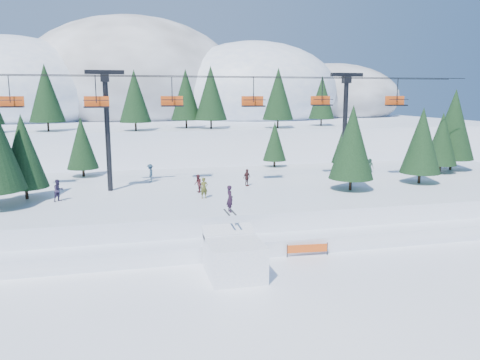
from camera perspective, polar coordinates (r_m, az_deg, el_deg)
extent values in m
plane|color=white|center=(26.86, 3.58, -13.25)|extent=(160.00, 160.00, 0.00)
cube|color=white|center=(43.20, -3.41, -2.35)|extent=(70.00, 22.00, 2.50)
cube|color=white|center=(33.91, -0.40, -7.14)|extent=(70.00, 6.00, 1.10)
cube|color=white|center=(92.12, -8.92, 5.42)|extent=(110.00, 60.00, 6.00)
ellipsoid|color=white|center=(97.72, -26.11, 9.74)|extent=(36.00, 32.40, 19.80)
ellipsoid|color=#605B59|center=(101.54, -13.01, 11.53)|extent=(44.00, 39.60, 26.40)
ellipsoid|color=white|center=(96.87, 1.69, 10.76)|extent=(34.00, 30.60, 19.72)
ellipsoid|color=#605B59|center=(109.34, 11.16, 9.85)|extent=(30.00, 27.00, 15.00)
cylinder|color=black|center=(64.32, -12.59, 6.39)|extent=(0.26, 0.26, 1.12)
cone|color=#1B3D1D|center=(64.18, -12.73, 9.97)|extent=(4.18, 4.18, 6.91)
cylinder|color=black|center=(66.92, -3.55, 6.80)|extent=(0.26, 0.26, 1.23)
cone|color=#1B3D1D|center=(66.79, -3.59, 10.55)|extent=(4.55, 4.55, 7.53)
cylinder|color=black|center=(68.25, 4.62, 6.85)|extent=(0.26, 0.26, 1.20)
cone|color=#1B3D1D|center=(68.13, 4.67, 10.44)|extent=(4.45, 4.45, 7.35)
cylinder|color=black|center=(66.90, -22.34, 6.05)|extent=(0.26, 0.26, 1.22)
cone|color=#1B3D1D|center=(66.78, -22.60, 9.77)|extent=(4.53, 4.53, 7.49)
cylinder|color=black|center=(74.53, 9.86, 6.97)|extent=(0.26, 0.26, 1.06)
cone|color=#1B3D1D|center=(74.41, 9.95, 9.89)|extent=(3.95, 3.95, 6.54)
cylinder|color=black|center=(68.55, -6.55, 6.82)|extent=(0.26, 0.26, 1.17)
cone|color=#1B3D1D|center=(68.42, -6.63, 10.32)|extent=(4.36, 4.36, 7.21)
cube|color=white|center=(28.48, -0.73, -9.48)|extent=(3.20, 3.95, 2.16)
cube|color=white|center=(29.69, -1.46, -6.34)|extent=(3.20, 1.38, 0.77)
imported|color=black|center=(29.07, -1.25, -2.29)|extent=(0.48, 0.66, 1.69)
cube|color=black|center=(29.23, -1.63, -3.95)|extent=(0.11, 1.65, 0.03)
cube|color=black|center=(29.32, -0.86, -3.91)|extent=(0.11, 1.65, 0.03)
cylinder|color=black|center=(41.67, -15.83, 5.50)|extent=(0.44, 0.44, 10.00)
cube|color=black|center=(41.58, -16.19, 12.52)|extent=(3.20, 0.35, 0.35)
cube|color=black|center=(41.56, -16.16, 11.90)|extent=(0.70, 0.70, 0.70)
cylinder|color=black|center=(46.32, 12.64, 6.10)|extent=(0.44, 0.44, 10.00)
cube|color=black|center=(46.25, 12.89, 12.41)|extent=(3.20, 0.35, 0.35)
cube|color=black|center=(46.23, 12.87, 11.85)|extent=(0.70, 0.70, 0.70)
cylinder|color=black|center=(41.40, -0.48, 12.51)|extent=(46.00, 0.06, 0.06)
cylinder|color=black|center=(43.74, -1.21, 12.40)|extent=(46.00, 0.06, 0.06)
cylinder|color=black|center=(43.73, -26.32, 9.90)|extent=(0.08, 0.08, 2.20)
cube|color=black|center=(43.74, -26.17, 8.01)|extent=(2.00, 0.75, 0.12)
cube|color=#D54A13|center=(44.10, -26.11, 8.61)|extent=(2.00, 0.10, 0.85)
cylinder|color=black|center=(43.39, -26.32, 8.72)|extent=(2.00, 0.06, 0.06)
cylinder|color=black|center=(40.38, -17.18, 10.55)|extent=(0.08, 0.08, 2.20)
cube|color=black|center=(40.39, -17.07, 8.50)|extent=(2.00, 0.75, 0.12)
cube|color=#D54A13|center=(40.76, -17.08, 9.14)|extent=(2.00, 0.10, 0.85)
cylinder|color=black|center=(40.03, -17.15, 9.27)|extent=(2.00, 0.06, 0.06)
cylinder|color=black|center=(42.89, -8.29, 10.86)|extent=(0.08, 0.08, 2.20)
cube|color=black|center=(42.90, -8.24, 8.93)|extent=(2.00, 0.75, 0.12)
cube|color=#D54A13|center=(43.27, -8.30, 9.53)|extent=(2.00, 0.10, 0.85)
cylinder|color=black|center=(42.54, -8.22, 9.66)|extent=(2.00, 0.06, 0.06)
cylinder|color=black|center=(41.75, 1.66, 10.98)|extent=(0.08, 0.08, 2.20)
cube|color=black|center=(41.76, 1.65, 8.99)|extent=(2.00, 0.75, 0.12)
cube|color=#D54A13|center=(42.12, 1.52, 9.62)|extent=(2.00, 0.10, 0.85)
cylinder|color=black|center=(41.41, 1.79, 9.74)|extent=(2.00, 0.06, 0.06)
cylinder|color=black|center=(46.50, 9.99, 10.77)|extent=(0.08, 0.08, 2.20)
cube|color=black|center=(46.51, 9.94, 8.98)|extent=(2.00, 0.75, 0.12)
cube|color=#D54A13|center=(46.85, 9.77, 9.55)|extent=(2.00, 0.10, 0.85)
cylinder|color=black|center=(46.18, 10.13, 9.65)|extent=(2.00, 0.06, 0.06)
cylinder|color=black|center=(47.43, 18.64, 10.38)|extent=(0.08, 0.08, 2.20)
cube|color=black|center=(47.44, 18.54, 8.63)|extent=(2.00, 0.75, 0.12)
cube|color=#D54A13|center=(47.76, 18.33, 9.19)|extent=(2.00, 0.10, 0.85)
cylinder|color=black|center=(47.14, 18.81, 9.28)|extent=(2.00, 0.06, 0.06)
cylinder|color=black|center=(47.22, 21.00, 0.22)|extent=(0.26, 0.26, 1.00)
cone|color=#1B3D1D|center=(46.77, 21.28, 4.52)|extent=(3.70, 3.70, 6.12)
cylinder|color=black|center=(54.25, 23.15, 1.26)|extent=(0.26, 0.26, 0.90)
cone|color=#1B3D1D|center=(53.88, 23.39, 4.64)|extent=(3.35, 3.35, 5.53)
cylinder|color=black|center=(57.05, 24.28, 1.76)|extent=(0.26, 0.26, 1.24)
cone|color=#1B3D1D|center=(56.63, 24.61, 6.20)|extent=(4.61, 4.61, 7.63)
cylinder|color=black|center=(53.61, 12.55, 1.68)|extent=(0.26, 0.26, 0.76)
cone|color=#1B3D1D|center=(53.28, 12.66, 4.55)|extent=(2.82, 2.82, 4.66)
cylinder|color=black|center=(50.36, -18.54, 0.88)|extent=(0.26, 0.26, 0.84)
cone|color=#1B3D1D|center=(49.98, -18.74, 4.29)|extent=(3.13, 3.13, 5.18)
cylinder|color=black|center=(54.53, 4.21, 2.02)|extent=(0.26, 0.26, 0.73)
cone|color=#1B3D1D|center=(54.21, 4.25, 4.75)|extent=(2.71, 2.71, 4.48)
cylinder|color=black|center=(41.15, -24.57, -1.47)|extent=(0.26, 0.26, 0.95)
cone|color=#1B3D1D|center=(40.65, -24.93, 3.23)|extent=(3.54, 3.54, 5.86)
cylinder|color=black|center=(42.07, 13.30, -0.51)|extent=(0.26, 0.26, 1.04)
cone|color=#1B3D1D|center=(41.55, 13.51, 4.52)|extent=(3.85, 3.85, 6.37)
imported|color=#4C4D1C|center=(37.72, -4.40, -0.98)|extent=(0.68, 0.50, 1.70)
imported|color=#2B2440|center=(39.23, -21.27, -1.19)|extent=(1.07, 1.05, 1.74)
imported|color=#1D392A|center=(51.64, 15.54, 1.68)|extent=(0.87, 0.69, 1.57)
imported|color=#21384A|center=(45.40, -10.89, 0.83)|extent=(0.72, 1.17, 1.75)
imported|color=#442323|center=(42.73, 0.84, 0.31)|extent=(0.97, 0.86, 1.58)
imported|color=#542327|center=(40.00, -5.14, -0.43)|extent=(0.38, 0.57, 1.57)
cylinder|color=black|center=(31.78, 5.77, -8.60)|extent=(0.06, 0.06, 0.90)
cylinder|color=black|center=(32.58, 10.59, -8.25)|extent=(0.06, 0.06, 0.90)
cube|color=#D54A13|center=(32.12, 8.22, -8.26)|extent=(2.79, 0.26, 0.55)
cylinder|color=black|center=(34.24, 11.02, -7.34)|extent=(0.06, 0.06, 0.90)
cylinder|color=black|center=(35.58, 15.06, -6.83)|extent=(0.06, 0.06, 0.90)
cube|color=#D54A13|center=(34.86, 13.09, -6.93)|extent=(2.80, 0.18, 0.55)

